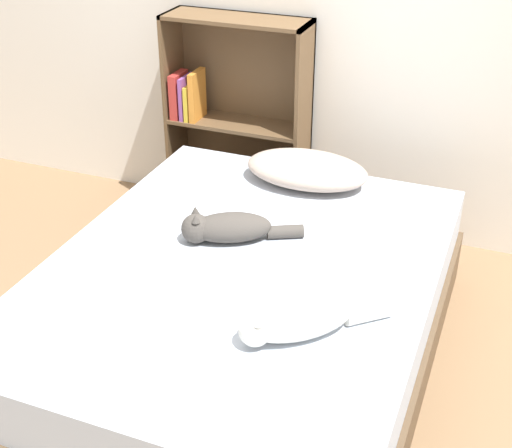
% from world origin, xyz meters
% --- Properties ---
extents(ground_plane, '(8.00, 8.00, 0.00)m').
position_xyz_m(ground_plane, '(0.00, 0.00, 0.00)').
color(ground_plane, '#846647').
extents(bed, '(1.52, 1.96, 0.50)m').
position_xyz_m(bed, '(0.00, 0.00, 0.24)').
color(bed, brown).
rests_on(bed, ground_plane).
extents(pillow, '(0.59, 0.36, 0.14)m').
position_xyz_m(pillow, '(0.01, 0.77, 0.57)').
color(pillow, '#B29E8E').
rests_on(pillow, bed).
extents(cat_light, '(0.47, 0.43, 0.15)m').
position_xyz_m(cat_light, '(0.35, -0.35, 0.57)').
color(cat_light, white).
rests_on(cat_light, bed).
extents(cat_dark, '(0.47, 0.30, 0.15)m').
position_xyz_m(cat_dark, '(-0.13, 0.14, 0.55)').
color(cat_dark, '#47423D').
rests_on(cat_dark, bed).
extents(bookshelf, '(0.77, 0.26, 1.15)m').
position_xyz_m(bookshelf, '(-0.54, 1.22, 0.59)').
color(bookshelf, brown).
rests_on(bookshelf, ground_plane).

